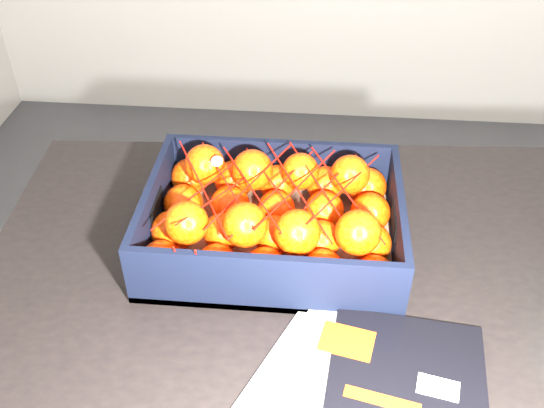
{
  "coord_description": "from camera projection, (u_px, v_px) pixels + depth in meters",
  "views": [
    {
      "loc": [
        -0.29,
        -0.77,
        1.46
      ],
      "look_at": [
        -0.36,
        -0.02,
        0.86
      ],
      "focal_mm": 39.98,
      "sensor_mm": 36.0,
      "label": 1
    }
  ],
  "objects": [
    {
      "name": "clementine_heap",
      "position": [
        273.0,
        215.0,
        1.01
      ],
      "size": [
        0.4,
        0.3,
        0.13
      ],
      "color": "#FC3905",
      "rests_on": "produce_crate"
    },
    {
      "name": "produce_crate",
      "position": [
        274.0,
        228.0,
        1.03
      ],
      "size": [
        0.42,
        0.32,
        0.11
      ],
      "color": "brown",
      "rests_on": "table"
    },
    {
      "name": "table",
      "position": [
        338.0,
        319.0,
        1.05
      ],
      "size": [
        1.25,
        0.87,
        0.75
      ],
      "color": "black",
      "rests_on": "ground"
    },
    {
      "name": "magazine_stack",
      "position": [
        363.0,
        398.0,
        0.8
      ],
      "size": [
        0.37,
        0.34,
        0.02
      ],
      "color": "silver",
      "rests_on": "table"
    },
    {
      "name": "mesh_net",
      "position": [
        269.0,
        192.0,
        0.97
      ],
      "size": [
        0.35,
        0.28,
        0.1
      ],
      "color": "#B40D06",
      "rests_on": "clementine_heap"
    }
  ]
}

